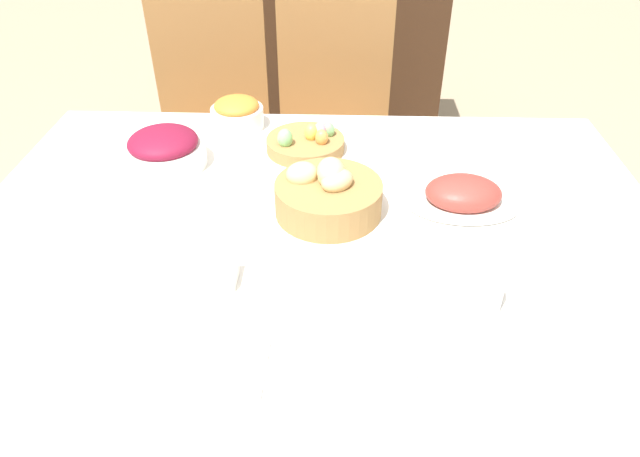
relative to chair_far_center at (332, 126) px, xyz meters
The scene contains 16 objects.
ground_plane 1.04m from the chair_far_center, 91.18° to the right, with size 12.00×12.00×0.00m, color tan.
dining_table 0.91m from the chair_far_center, 91.18° to the right, with size 1.57×1.11×0.74m.
chair_far_center is the anchor object (origin of this frame).
chair_far_left 0.45m from the chair_far_center, behind, with size 0.44×0.44×1.00m.
sideboard 0.87m from the chair_far_center, 93.28° to the left, with size 1.11×0.44×0.91m.
bread_basket 0.90m from the chair_far_center, 89.71° to the right, with size 0.24×0.24×0.13m.
egg_basket 0.62m from the chair_far_center, 96.02° to the right, with size 0.21×0.21×0.08m.
ham_platter 0.91m from the chair_far_center, 68.87° to the right, with size 0.27×0.19×0.07m.
carrot_bowl 0.57m from the chair_far_center, 121.34° to the right, with size 0.15×0.15×0.09m.
beet_salad_bowl 0.82m from the chair_far_center, 122.26° to the right, with size 0.21×0.21×0.10m.
dinner_plate 1.31m from the chair_far_center, 87.70° to the right, with size 0.23×0.23×0.01m.
fork 1.32m from the chair_far_center, 93.93° to the right, with size 0.01×0.18×0.00m.
knife 1.33m from the chair_far_center, 81.53° to the right, with size 0.01×0.18×0.00m.
spoon 1.33m from the chair_far_center, 80.24° to the right, with size 0.01×0.18×0.00m.
drinking_cup 1.23m from the chair_far_center, 76.13° to the right, with size 0.08×0.08×0.09m.
butter_dish 1.15m from the chair_far_center, 101.13° to the right, with size 0.11×0.07×0.03m.
Camera 1 is at (0.04, -1.04, 1.48)m, focal length 32.00 mm.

